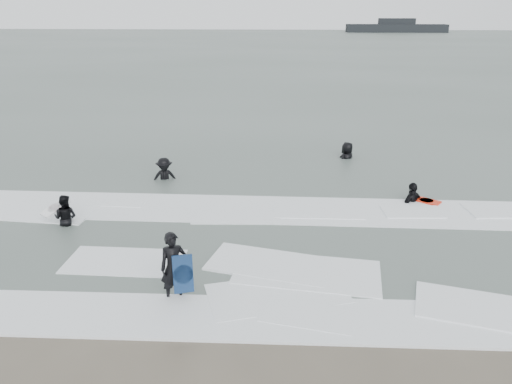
# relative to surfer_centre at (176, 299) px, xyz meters

# --- Properties ---
(ground) EXTENTS (320.00, 320.00, 0.00)m
(ground) POSITION_rel_surfer_centre_xyz_m (1.71, -0.17, 0.00)
(ground) COLOR brown
(ground) RESTS_ON ground
(sea) EXTENTS (320.00, 320.00, 0.00)m
(sea) POSITION_rel_surfer_centre_xyz_m (1.71, 79.83, 0.06)
(sea) COLOR #47544C
(sea) RESTS_ON ground
(surfer_centre) EXTENTS (0.78, 0.67, 1.81)m
(surfer_centre) POSITION_rel_surfer_centre_xyz_m (0.00, 0.00, 0.00)
(surfer_centre) COLOR black
(surfer_centre) RESTS_ON ground
(surfer_wading) EXTENTS (0.83, 0.67, 1.63)m
(surfer_wading) POSITION_rel_surfer_centre_xyz_m (-4.59, 4.19, 0.00)
(surfer_wading) COLOR black
(surfer_wading) RESTS_ON ground
(surfer_breaker) EXTENTS (1.34, 1.01, 1.85)m
(surfer_breaker) POSITION_rel_surfer_centre_xyz_m (-2.38, 8.90, 0.00)
(surfer_breaker) COLOR black
(surfer_breaker) RESTS_ON ground
(surfer_right_near) EXTENTS (1.16, 1.10, 1.93)m
(surfer_right_near) POSITION_rel_surfer_centre_xyz_m (7.41, 7.02, 0.00)
(surfer_right_near) COLOR black
(surfer_right_near) RESTS_ON ground
(surfer_right_far) EXTENTS (1.12, 1.13, 1.97)m
(surfer_right_far) POSITION_rel_surfer_centre_xyz_m (5.60, 12.64, 0.00)
(surfer_right_far) COLOR black
(surfer_right_far) RESTS_ON ground
(surf_foam) EXTENTS (30.03, 9.06, 0.09)m
(surf_foam) POSITION_rel_surfer_centre_xyz_m (1.71, 3.53, 0.04)
(surf_foam) COLOR white
(surf_foam) RESTS_ON ground
(bodyboards) EXTENTS (13.92, 7.83, 1.25)m
(bodyboards) POSITION_rel_surfer_centre_xyz_m (1.08, 3.75, 0.50)
(bodyboards) COLOR #11284F
(bodyboards) RESTS_ON ground
(vessel_horizon) EXTENTS (28.57, 5.10, 3.88)m
(vessel_horizon) POSITION_rel_surfer_centre_xyz_m (33.79, 143.66, 1.44)
(vessel_horizon) COLOR black
(vessel_horizon) RESTS_ON ground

